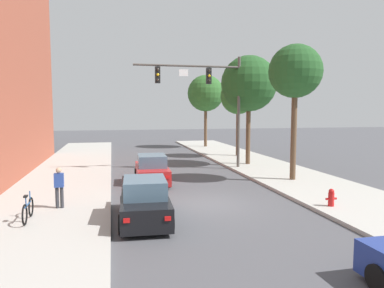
{
  "coord_description": "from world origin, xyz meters",
  "views": [
    {
      "loc": [
        -3.9,
        -14.75,
        4.07
      ],
      "look_at": [
        0.88,
        6.55,
        2.0
      ],
      "focal_mm": 33.55,
      "sensor_mm": 36.0,
      "label": 1
    }
  ],
  "objects_px": {
    "traffic_signal_mast": "(210,90)",
    "street_tree_third": "(238,97)",
    "pedestrian_sidewalk_left_walker": "(59,186)",
    "car_lead_red": "(152,170)",
    "bicycle_leaning": "(28,210)",
    "street_tree_second": "(249,84)",
    "street_tree_farthest": "(206,93)",
    "street_tree_nearest": "(295,72)",
    "fire_hydrant": "(331,197)",
    "car_following_black": "(145,202)"
  },
  "relations": [
    {
      "from": "traffic_signal_mast",
      "to": "street_tree_third",
      "type": "xyz_separation_m",
      "value": [
        4.18,
        5.96,
        -0.17
      ]
    },
    {
      "from": "pedestrian_sidewalk_left_walker",
      "to": "street_tree_third",
      "type": "bearing_deg",
      "value": 48.42
    },
    {
      "from": "car_lead_red",
      "to": "street_tree_third",
      "type": "distance_m",
      "value": 13.46
    },
    {
      "from": "traffic_signal_mast",
      "to": "bicycle_leaning",
      "type": "distance_m",
      "value": 14.47
    },
    {
      "from": "car_lead_red",
      "to": "street_tree_second",
      "type": "height_order",
      "value": "street_tree_second"
    },
    {
      "from": "pedestrian_sidewalk_left_walker",
      "to": "street_tree_farthest",
      "type": "relative_size",
      "value": 0.21
    },
    {
      "from": "pedestrian_sidewalk_left_walker",
      "to": "street_tree_nearest",
      "type": "relative_size",
      "value": 0.22
    },
    {
      "from": "fire_hydrant",
      "to": "street_tree_second",
      "type": "height_order",
      "value": "street_tree_second"
    },
    {
      "from": "street_tree_nearest",
      "to": "street_tree_farthest",
      "type": "relative_size",
      "value": 0.98
    },
    {
      "from": "traffic_signal_mast",
      "to": "street_tree_third",
      "type": "distance_m",
      "value": 7.28
    },
    {
      "from": "traffic_signal_mast",
      "to": "pedestrian_sidewalk_left_walker",
      "type": "xyz_separation_m",
      "value": [
        -8.54,
        -8.38,
        -4.31
      ]
    },
    {
      "from": "traffic_signal_mast",
      "to": "pedestrian_sidewalk_left_walker",
      "type": "relative_size",
      "value": 4.57
    },
    {
      "from": "car_following_black",
      "to": "street_tree_third",
      "type": "distance_m",
      "value": 19.37
    },
    {
      "from": "car_lead_red",
      "to": "street_tree_third",
      "type": "bearing_deg",
      "value": 48.08
    },
    {
      "from": "fire_hydrant",
      "to": "street_tree_second",
      "type": "distance_m",
      "value": 12.93
    },
    {
      "from": "street_tree_nearest",
      "to": "pedestrian_sidewalk_left_walker",
      "type": "bearing_deg",
      "value": -164.17
    },
    {
      "from": "fire_hydrant",
      "to": "car_lead_red",
      "type": "bearing_deg",
      "value": 133.11
    },
    {
      "from": "street_tree_nearest",
      "to": "street_tree_second",
      "type": "relative_size",
      "value": 0.96
    },
    {
      "from": "traffic_signal_mast",
      "to": "bicycle_leaning",
      "type": "bearing_deg",
      "value": -133.58
    },
    {
      "from": "traffic_signal_mast",
      "to": "street_tree_third",
      "type": "bearing_deg",
      "value": 54.93
    },
    {
      "from": "bicycle_leaning",
      "to": "street_tree_farthest",
      "type": "distance_m",
      "value": 27.78
    },
    {
      "from": "pedestrian_sidewalk_left_walker",
      "to": "street_tree_farthest",
      "type": "bearing_deg",
      "value": 61.97
    },
    {
      "from": "traffic_signal_mast",
      "to": "street_tree_third",
      "type": "height_order",
      "value": "traffic_signal_mast"
    },
    {
      "from": "traffic_signal_mast",
      "to": "pedestrian_sidewalk_left_walker",
      "type": "bearing_deg",
      "value": -135.54
    },
    {
      "from": "pedestrian_sidewalk_left_walker",
      "to": "fire_hydrant",
      "type": "distance_m",
      "value": 11.03
    },
    {
      "from": "car_following_black",
      "to": "street_tree_farthest",
      "type": "relative_size",
      "value": 0.56
    },
    {
      "from": "fire_hydrant",
      "to": "street_tree_nearest",
      "type": "relative_size",
      "value": 0.1
    },
    {
      "from": "street_tree_third",
      "to": "traffic_signal_mast",
      "type": "bearing_deg",
      "value": -125.07
    },
    {
      "from": "fire_hydrant",
      "to": "street_tree_third",
      "type": "height_order",
      "value": "street_tree_third"
    },
    {
      "from": "street_tree_nearest",
      "to": "fire_hydrant",
      "type": "bearing_deg",
      "value": -102.76
    },
    {
      "from": "pedestrian_sidewalk_left_walker",
      "to": "street_tree_second",
      "type": "height_order",
      "value": "street_tree_second"
    },
    {
      "from": "car_lead_red",
      "to": "street_tree_second",
      "type": "bearing_deg",
      "value": 31.79
    },
    {
      "from": "traffic_signal_mast",
      "to": "fire_hydrant",
      "type": "distance_m",
      "value": 11.8
    },
    {
      "from": "bicycle_leaning",
      "to": "street_tree_nearest",
      "type": "distance_m",
      "value": 14.93
    },
    {
      "from": "traffic_signal_mast",
      "to": "street_tree_nearest",
      "type": "height_order",
      "value": "street_tree_nearest"
    },
    {
      "from": "car_following_black",
      "to": "fire_hydrant",
      "type": "relative_size",
      "value": 5.99
    },
    {
      "from": "car_lead_red",
      "to": "street_tree_second",
      "type": "distance_m",
      "value": 10.29
    },
    {
      "from": "street_tree_nearest",
      "to": "street_tree_third",
      "type": "xyz_separation_m",
      "value": [
        0.65,
        10.91,
        -0.94
      ]
    },
    {
      "from": "fire_hydrant",
      "to": "street_tree_second",
      "type": "relative_size",
      "value": 0.09
    },
    {
      "from": "car_following_black",
      "to": "pedestrian_sidewalk_left_walker",
      "type": "height_order",
      "value": "pedestrian_sidewalk_left_walker"
    },
    {
      "from": "car_following_black",
      "to": "street_tree_second",
      "type": "distance_m",
      "value": 15.26
    },
    {
      "from": "car_following_black",
      "to": "pedestrian_sidewalk_left_walker",
      "type": "xyz_separation_m",
      "value": [
        -3.23,
        1.95,
        0.34
      ]
    },
    {
      "from": "pedestrian_sidewalk_left_walker",
      "to": "street_tree_farthest",
      "type": "xyz_separation_m",
      "value": [
        12.0,
        22.54,
        4.78
      ]
    },
    {
      "from": "traffic_signal_mast",
      "to": "bicycle_leaning",
      "type": "relative_size",
      "value": 4.24
    },
    {
      "from": "fire_hydrant",
      "to": "street_tree_nearest",
      "type": "height_order",
      "value": "street_tree_nearest"
    },
    {
      "from": "traffic_signal_mast",
      "to": "street_tree_second",
      "type": "distance_m",
      "value": 3.5
    },
    {
      "from": "car_following_black",
      "to": "fire_hydrant",
      "type": "distance_m",
      "value": 7.58
    },
    {
      "from": "street_tree_third",
      "to": "bicycle_leaning",
      "type": "bearing_deg",
      "value": -130.62
    },
    {
      "from": "street_tree_farthest",
      "to": "traffic_signal_mast",
      "type": "bearing_deg",
      "value": -103.74
    },
    {
      "from": "pedestrian_sidewalk_left_walker",
      "to": "street_tree_nearest",
      "type": "height_order",
      "value": "street_tree_nearest"
    }
  ]
}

